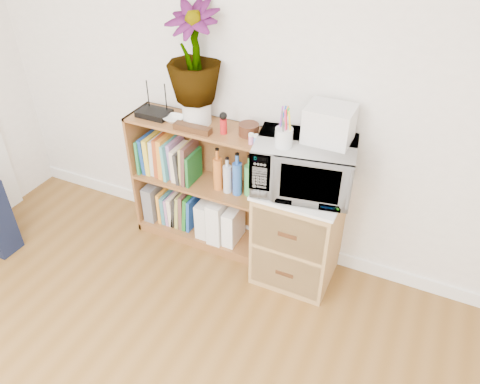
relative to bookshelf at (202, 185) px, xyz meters
The scene contains 21 objects.
skirting_board 0.57m from the bookshelf, 21.80° to the left, with size 4.00×0.02×0.10m, color white.
bookshelf is the anchor object (origin of this frame).
wicker_unit 0.76m from the bookshelf, ahead, with size 0.50×0.45×0.70m, color #9E7542.
microwave 0.86m from the bookshelf, ahead, with size 0.58×0.39×0.32m, color silver.
pen_cup 0.91m from the bookshelf, 15.28° to the right, with size 0.10×0.10×0.11m, color silver.
small_appliance 1.08m from the bookshelf, ahead, with size 0.26×0.22×0.21m, color silver.
router 0.59m from the bookshelf, behind, with size 0.22×0.15×0.04m, color black.
white_bowl 0.52m from the bookshelf, 169.57° to the right, with size 0.13×0.13×0.03m, color white.
plant_pot 0.55m from the bookshelf, 134.33° to the left, with size 0.18×0.18×0.16m, color silver.
potted_plant 0.93m from the bookshelf, 134.33° to the left, with size 0.34×0.34×0.60m, color #447E32.
trinket_box 0.51m from the bookshelf, 82.06° to the right, with size 0.25×0.06×0.04m, color #341F0E.
kokeshi_doll 0.56m from the bookshelf, 11.18° to the right, with size 0.04×0.04×0.10m, color #AC1517.
wooden_bowl 0.62m from the bookshelf, ahead, with size 0.13×0.13×0.07m, color #391D0F.
paint_jars 0.68m from the bookshelf, 11.44° to the right, with size 0.12×0.04×0.06m, color pink.
file_box 0.50m from the bookshelf, behind, with size 0.09×0.23×0.29m, color slate.
magazine_holder_left 0.27m from the bookshelf, 16.25° to the right, with size 0.09×0.23×0.28m, color silver.
magazine_holder_mid 0.28m from the bookshelf, ahead, with size 0.11×0.27×0.33m, color white.
magazine_holder_right 0.37m from the bookshelf, ahead, with size 0.09×0.22×0.28m, color white.
cookbooks 0.30m from the bookshelf, behind, with size 0.43×0.20×0.31m.
liquor_bottles 0.34m from the bookshelf, ahead, with size 0.37×0.07×0.31m.
lower_books 0.34m from the bookshelf, behind, with size 0.29×0.19×0.30m.
Camera 1 is at (1.05, -0.24, 2.35)m, focal length 35.00 mm.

